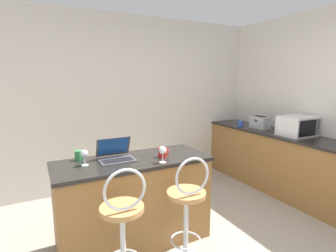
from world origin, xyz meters
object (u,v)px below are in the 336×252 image
object	(u,v)px
mug_red	(163,152)
mug_green	(79,155)
wine_glass_short	(163,151)
bar_stool_far	(187,215)
laptop	(116,154)
bar_stool_near	(123,233)
toaster	(260,122)
wine_glass_tall	(84,154)
microwave	(297,126)
mug_blue	(240,123)

from	to	relation	value
mug_red	mug_green	size ratio (longest dim) A/B	1.07
wine_glass_short	mug_green	distance (m)	0.81
bar_stool_far	laptop	size ratio (longest dim) A/B	3.07
bar_stool_near	toaster	bearing A→B (deg)	23.87
laptop	toaster	xyz separation A→B (m)	(2.49, 0.53, 0.04)
bar_stool_near	wine_glass_tall	bearing A→B (deg)	105.63
wine_glass_tall	laptop	bearing A→B (deg)	9.46
laptop	mug_red	xyz separation A→B (m)	(0.44, -0.15, -0.01)
microwave	mug_blue	world-z (taller)	microwave
laptop	mug_green	distance (m)	0.35
laptop	wine_glass_short	size ratio (longest dim) A/B	2.14
bar_stool_far	mug_red	world-z (taller)	bar_stool_far
mug_green	microwave	bearing A→B (deg)	-4.37
bar_stool_far	microwave	world-z (taller)	microwave
mug_red	bar_stool_far	bearing A→B (deg)	-90.54
toaster	mug_red	xyz separation A→B (m)	(-2.05, -0.68, -0.05)
laptop	wine_glass_tall	world-z (taller)	laptop
mug_green	laptop	bearing A→B (deg)	-22.38
toaster	mug_green	world-z (taller)	toaster
mug_red	mug_blue	xyz separation A→B (m)	(1.90, 0.95, 0.00)
bar_stool_far	laptop	distance (m)	0.89
laptop	mug_green	size ratio (longest dim) A/B	3.45
toaster	laptop	bearing A→B (deg)	-167.90
mug_red	mug_green	distance (m)	0.81
microwave	mug_blue	size ratio (longest dim) A/B	4.63
wine_glass_short	wine_glass_tall	xyz separation A→B (m)	(-0.66, 0.25, -0.01)
laptop	microwave	xyz separation A→B (m)	(2.55, -0.09, 0.08)
laptop	toaster	world-z (taller)	laptop
toaster	mug_blue	bearing A→B (deg)	119.23
laptop	bar_stool_far	bearing A→B (deg)	-55.33
laptop	wine_glass_short	bearing A→B (deg)	-39.72
bar_stool_near	microwave	world-z (taller)	microwave
wine_glass_short	bar_stool_near	bearing A→B (deg)	-146.75
mug_red	mug_blue	bearing A→B (deg)	26.63
bar_stool_far	mug_green	world-z (taller)	bar_stool_far
bar_stool_far	mug_green	distance (m)	1.16
wine_glass_short	wine_glass_tall	distance (m)	0.71
mug_blue	mug_green	xyz separation A→B (m)	(-2.66, -0.67, -0.00)
bar_stool_near	wine_glass_tall	xyz separation A→B (m)	(-0.16, 0.58, 0.50)
mug_blue	mug_green	distance (m)	2.75
mug_red	wine_glass_tall	world-z (taller)	wine_glass_tall
bar_stool_near	wine_glass_short	xyz separation A→B (m)	(0.50, 0.33, 0.51)
mug_red	wine_glass_short	world-z (taller)	wine_glass_short
bar_stool_far	mug_blue	distance (m)	2.43
bar_stool_near	microwave	distance (m)	2.79
laptop	mug_blue	bearing A→B (deg)	19.02
bar_stool_near	toaster	xyz separation A→B (m)	(2.63, 1.17, 0.49)
microwave	mug_blue	distance (m)	0.92
laptop	microwave	distance (m)	2.55
toaster	wine_glass_short	bearing A→B (deg)	-158.58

